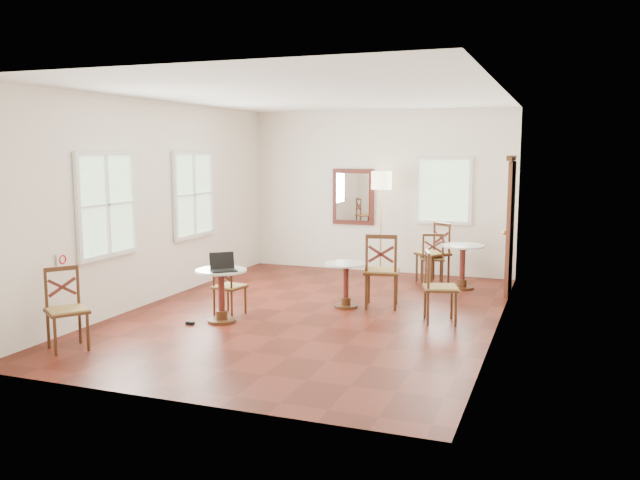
{
  "coord_description": "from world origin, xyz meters",
  "views": [
    {
      "loc": [
        3.23,
        -8.45,
        2.26
      ],
      "look_at": [
        0.0,
        0.3,
        1.0
      ],
      "focal_mm": 37.06,
      "sensor_mm": 36.0,
      "label": 1
    }
  ],
  "objects_px": {
    "chair_mid_a": "(382,271)",
    "water_glass": "(226,264)",
    "mouse": "(223,266)",
    "chair_near_b": "(66,309)",
    "cafe_table_mid": "(346,280)",
    "cafe_table_back": "(462,262)",
    "chair_near_a": "(229,286)",
    "chair_back_b": "(434,253)",
    "chair_back_a": "(432,258)",
    "floor_lamp": "(381,187)",
    "navy_mug": "(216,265)",
    "chair_mid_b": "(439,287)",
    "cafe_table_near": "(221,289)",
    "laptop": "(223,266)",
    "power_adapter": "(190,323)"
  },
  "relations": [
    {
      "from": "cafe_table_near",
      "to": "chair_mid_b",
      "type": "distance_m",
      "value": 2.88
    },
    {
      "from": "cafe_table_near",
      "to": "mouse",
      "type": "xyz_separation_m",
      "value": [
        -0.06,
        0.16,
        0.29
      ]
    },
    {
      "from": "water_glass",
      "to": "power_adapter",
      "type": "distance_m",
      "value": 0.91
    },
    {
      "from": "laptop",
      "to": "water_glass",
      "type": "distance_m",
      "value": 0.22
    },
    {
      "from": "cafe_table_near",
      "to": "cafe_table_back",
      "type": "relative_size",
      "value": 0.97
    },
    {
      "from": "chair_back_b",
      "to": "navy_mug",
      "type": "bearing_deg",
      "value": -82.94
    },
    {
      "from": "chair_back_a",
      "to": "chair_mid_b",
      "type": "bearing_deg",
      "value": 87.65
    },
    {
      "from": "laptop",
      "to": "cafe_table_near",
      "type": "bearing_deg",
      "value": 93.67
    },
    {
      "from": "cafe_table_mid",
      "to": "navy_mug",
      "type": "relative_size",
      "value": 5.37
    },
    {
      "from": "chair_near_b",
      "to": "chair_back_b",
      "type": "relative_size",
      "value": 0.92
    },
    {
      "from": "floor_lamp",
      "to": "chair_mid_a",
      "type": "bearing_deg",
      "value": -74.61
    },
    {
      "from": "cafe_table_near",
      "to": "navy_mug",
      "type": "xyz_separation_m",
      "value": [
        -0.09,
        0.02,
        0.32
      ]
    },
    {
      "from": "chair_back_b",
      "to": "floor_lamp",
      "type": "xyz_separation_m",
      "value": [
        -1.04,
        0.33,
        1.1
      ]
    },
    {
      "from": "chair_near_b",
      "to": "navy_mug",
      "type": "relative_size",
      "value": 7.72
    },
    {
      "from": "chair_back_b",
      "to": "navy_mug",
      "type": "xyz_separation_m",
      "value": [
        -2.23,
        -3.66,
        0.25
      ]
    },
    {
      "from": "cafe_table_back",
      "to": "chair_near_a",
      "type": "distance_m",
      "value": 4.02
    },
    {
      "from": "chair_near_b",
      "to": "chair_back_a",
      "type": "bearing_deg",
      "value": 4.54
    },
    {
      "from": "cafe_table_mid",
      "to": "chair_back_b",
      "type": "height_order",
      "value": "chair_back_b"
    },
    {
      "from": "cafe_table_mid",
      "to": "power_adapter",
      "type": "distance_m",
      "value": 2.33
    },
    {
      "from": "chair_near_a",
      "to": "chair_mid_b",
      "type": "height_order",
      "value": "chair_mid_b"
    },
    {
      "from": "mouse",
      "to": "floor_lamp",
      "type": "bearing_deg",
      "value": 67.19
    },
    {
      "from": "cafe_table_mid",
      "to": "chair_near_a",
      "type": "height_order",
      "value": "chair_near_a"
    },
    {
      "from": "chair_back_a",
      "to": "floor_lamp",
      "type": "distance_m",
      "value": 1.62
    },
    {
      "from": "chair_mid_b",
      "to": "navy_mug",
      "type": "distance_m",
      "value": 2.97
    },
    {
      "from": "water_glass",
      "to": "mouse",
      "type": "bearing_deg",
      "value": 162.45
    },
    {
      "from": "cafe_table_mid",
      "to": "cafe_table_near",
      "type": "bearing_deg",
      "value": -133.2
    },
    {
      "from": "chair_mid_b",
      "to": "water_glass",
      "type": "xyz_separation_m",
      "value": [
        -2.69,
        -0.85,
        0.29
      ]
    },
    {
      "from": "chair_mid_b",
      "to": "water_glass",
      "type": "bearing_deg",
      "value": 90.29
    },
    {
      "from": "laptop",
      "to": "power_adapter",
      "type": "distance_m",
      "value": 0.87
    },
    {
      "from": "cafe_table_mid",
      "to": "water_glass",
      "type": "height_order",
      "value": "water_glass"
    },
    {
      "from": "cafe_table_mid",
      "to": "chair_near_b",
      "type": "relative_size",
      "value": 0.7
    },
    {
      "from": "chair_near_b",
      "to": "floor_lamp",
      "type": "bearing_deg",
      "value": 15.01
    },
    {
      "from": "chair_mid_a",
      "to": "chair_back_a",
      "type": "height_order",
      "value": "chair_mid_a"
    },
    {
      "from": "chair_back_a",
      "to": "water_glass",
      "type": "xyz_separation_m",
      "value": [
        -2.12,
        -3.44,
        0.33
      ]
    },
    {
      "from": "chair_mid_b",
      "to": "laptop",
      "type": "height_order",
      "value": "chair_mid_b"
    },
    {
      "from": "chair_mid_b",
      "to": "power_adapter",
      "type": "distance_m",
      "value": 3.31
    },
    {
      "from": "water_glass",
      "to": "chair_back_a",
      "type": "bearing_deg",
      "value": 58.36
    },
    {
      "from": "cafe_table_mid",
      "to": "chair_near_a",
      "type": "bearing_deg",
      "value": -144.13
    },
    {
      "from": "cafe_table_mid",
      "to": "floor_lamp",
      "type": "relative_size",
      "value": 0.34
    },
    {
      "from": "navy_mug",
      "to": "chair_mid_b",
      "type": "bearing_deg",
      "value": 19.21
    },
    {
      "from": "cafe_table_near",
      "to": "cafe_table_back",
      "type": "height_order",
      "value": "cafe_table_back"
    },
    {
      "from": "chair_mid_a",
      "to": "water_glass",
      "type": "distance_m",
      "value": 2.27
    },
    {
      "from": "cafe_table_back",
      "to": "mouse",
      "type": "xyz_separation_m",
      "value": [
        -2.74,
        -3.12,
        0.28
      ]
    },
    {
      "from": "chair_near_b",
      "to": "water_glass",
      "type": "bearing_deg",
      "value": 5.07
    },
    {
      "from": "mouse",
      "to": "navy_mug",
      "type": "xyz_separation_m",
      "value": [
        -0.03,
        -0.14,
        0.03
      ]
    },
    {
      "from": "water_glass",
      "to": "chair_near_a",
      "type": "bearing_deg",
      "value": 113.4
    },
    {
      "from": "cafe_table_mid",
      "to": "cafe_table_back",
      "type": "height_order",
      "value": "cafe_table_back"
    },
    {
      "from": "chair_mid_a",
      "to": "power_adapter",
      "type": "xyz_separation_m",
      "value": [
        -2.1,
        -1.82,
        -0.52
      ]
    },
    {
      "from": "chair_back_a",
      "to": "laptop",
      "type": "relative_size",
      "value": 2.09
    },
    {
      "from": "mouse",
      "to": "chair_near_b",
      "type": "bearing_deg",
      "value": -125.2
    }
  ]
}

